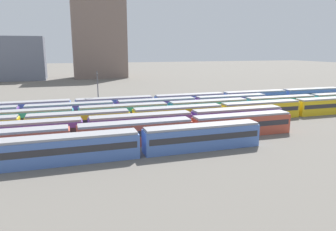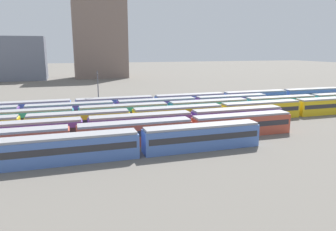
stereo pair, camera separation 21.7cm
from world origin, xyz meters
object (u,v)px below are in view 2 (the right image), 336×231
(train_track_2, at_px, (141,124))
(catenary_pole_1, at_px, (98,89))
(train_track_1, at_px, (136,133))
(train_track_0, at_px, (71,148))
(train_track_5, at_px, (116,109))
(train_track_4, at_px, (209,108))
(train_track_6, at_px, (224,99))
(train_track_3, at_px, (178,115))

(train_track_2, bearing_deg, catenary_pole_1, 101.95)
(train_track_1, bearing_deg, train_track_2, 68.47)
(train_track_0, xyz_separation_m, train_track_5, (9.82, 26.00, 0.00))
(train_track_4, relative_size, train_track_6, 0.83)
(train_track_1, xyz_separation_m, train_track_3, (10.77, 10.40, 0.00))
(train_track_6, height_order, catenary_pole_1, catenary_pole_1)
(train_track_1, relative_size, train_track_4, 0.60)
(train_track_0, distance_m, train_track_1, 11.17)
(train_track_2, bearing_deg, train_track_4, 30.36)
(train_track_4, bearing_deg, train_track_3, -150.09)
(train_track_1, relative_size, train_track_5, 0.75)
(train_track_3, bearing_deg, train_track_1, -135.99)
(train_track_5, xyz_separation_m, train_track_6, (29.00, 5.20, 0.00))
(train_track_0, relative_size, train_track_6, 0.50)
(train_track_2, bearing_deg, train_track_0, -138.93)
(train_track_2, height_order, catenary_pole_1, catenary_pole_1)
(train_track_0, xyz_separation_m, train_track_1, (9.88, 5.20, 0.00))
(train_track_0, height_order, train_track_3, same)
(train_track_3, bearing_deg, catenary_pole_1, 126.62)
(train_track_0, height_order, train_track_2, same)
(train_track_5, bearing_deg, train_track_0, -110.70)
(train_track_1, bearing_deg, train_track_0, -152.25)
(catenary_pole_1, bearing_deg, train_track_4, -30.24)
(train_track_1, distance_m, train_track_3, 14.97)
(train_track_1, xyz_separation_m, train_track_4, (19.81, 15.60, 0.00))
(train_track_5, bearing_deg, train_track_1, -89.83)
(train_track_1, distance_m, train_track_4, 25.21)
(train_track_4, bearing_deg, train_track_5, 165.33)
(train_track_6, xyz_separation_m, catenary_pole_1, (-31.89, 2.87, 3.56))
(train_track_1, height_order, train_track_3, same)
(train_track_4, bearing_deg, train_track_0, -144.99)
(train_track_2, bearing_deg, train_track_3, 30.82)
(train_track_0, bearing_deg, train_track_4, 35.01)
(train_track_0, distance_m, train_track_2, 15.83)
(train_track_5, height_order, train_track_6, same)
(train_track_2, xyz_separation_m, train_track_4, (17.75, 10.40, 0.00))
(train_track_1, height_order, catenary_pole_1, catenary_pole_1)
(train_track_2, height_order, train_track_6, same)
(train_track_1, distance_m, catenary_pole_1, 29.24)
(train_track_0, relative_size, train_track_4, 0.60)
(train_track_0, bearing_deg, train_track_3, 37.07)
(train_track_4, xyz_separation_m, train_track_5, (-19.87, 5.20, 0.00))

